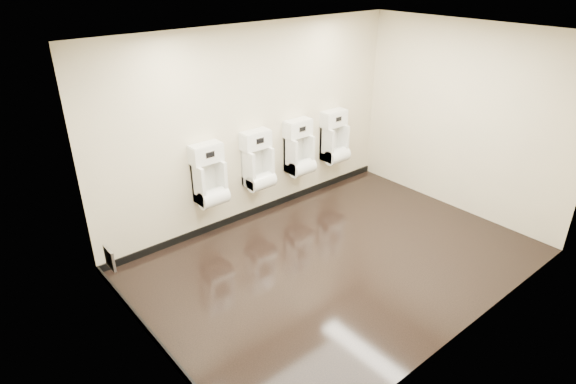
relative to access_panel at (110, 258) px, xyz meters
name	(u,v)px	position (x,y,z in m)	size (l,w,h in m)	color
ground	(339,261)	(2.48, -1.20, -0.50)	(5.00, 3.50, 0.00)	black
ceiling	(351,38)	(2.48, -1.20, 2.30)	(5.00, 3.50, 0.00)	silver
back_wall	(255,125)	(2.48, 0.55, 0.90)	(5.00, 0.02, 2.80)	beige
front_wall	(481,218)	(2.48, -2.95, 0.90)	(5.00, 0.02, 2.80)	beige
left_wall	(144,232)	(-0.02, -1.20, 0.90)	(0.02, 3.50, 2.80)	beige
right_wall	(463,120)	(4.98, -1.20, 0.90)	(0.02, 3.50, 2.80)	beige
tile_overlay_left	(144,232)	(-0.01, -1.20, 0.90)	(0.01, 3.50, 2.80)	white
skirting_back	(259,209)	(2.48, 0.54, -0.45)	(5.00, 0.02, 0.10)	black
skirting_left	(163,348)	(-0.01, -1.20, -0.45)	(0.02, 3.50, 0.10)	black
access_panel	(110,258)	(0.00, 0.00, 0.00)	(0.04, 0.25, 0.25)	#9E9EA3
urinal_0	(210,180)	(1.59, 0.40, 0.37)	(0.45, 0.34, 0.84)	white
urinal_1	(258,165)	(2.40, 0.40, 0.37)	(0.45, 0.34, 0.84)	white
urinal_2	(300,152)	(3.19, 0.40, 0.37)	(0.45, 0.34, 0.84)	white
urinal_3	(335,141)	(3.95, 0.40, 0.37)	(0.45, 0.34, 0.84)	white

